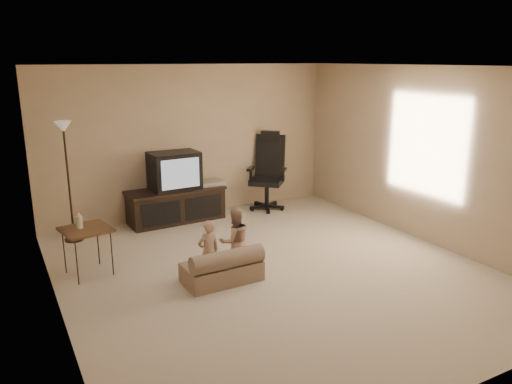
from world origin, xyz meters
TOP-DOWN VIEW (x-y plane):
  - floor at (0.00, 0.00)m, footprint 5.50×5.50m
  - room_shell at (0.00, 0.00)m, footprint 5.50×5.50m
  - tv_stand at (-0.38, 2.49)m, footprint 1.62×0.65m
  - office_chair at (1.30, 2.41)m, footprint 0.88×0.88m
  - side_table at (-2.05, 1.01)m, footprint 0.63×0.63m
  - floor_lamp at (-2.02, 2.34)m, footprint 0.27×0.27m
  - child_sofa at (-0.69, -0.00)m, footprint 0.92×0.54m
  - toddler_left at (-0.83, 0.09)m, footprint 0.31×0.24m
  - toddler_right at (-0.45, 0.17)m, footprint 0.43×0.26m

SIDE VIEW (x-z plane):
  - floor at x=0.00m, z-range 0.00..0.00m
  - child_sofa at x=-0.69m, z-range -0.04..0.40m
  - toddler_left at x=-0.83m, z-range 0.00..0.77m
  - toddler_right at x=-0.45m, z-range 0.00..0.85m
  - tv_stand at x=-0.38m, z-range -0.10..1.05m
  - office_chair at x=1.30m, z-range -0.19..1.17m
  - side_table at x=-2.05m, z-range 0.17..0.98m
  - floor_lamp at x=-2.02m, z-range 0.40..2.15m
  - room_shell at x=0.00m, z-range -1.23..4.27m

